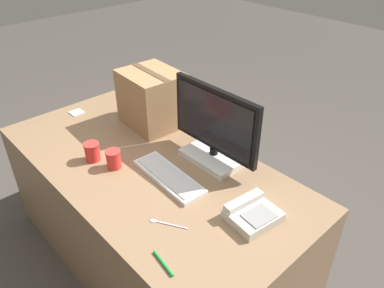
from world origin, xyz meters
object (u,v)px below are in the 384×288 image
object	(u,v)px
pen_marker	(163,263)
paper_cup_right	(114,159)
paper_cup_left	(92,152)
cardboard_box	(152,99)
sticky_note_pad	(77,112)
spoon	(163,223)
keyboard	(169,176)
monitor	(214,131)
desk_phone	(252,214)

from	to	relation	value
pen_marker	paper_cup_right	bearing A→B (deg)	170.85
paper_cup_left	cardboard_box	xyz separation A→B (m)	(-0.10, 0.48, 0.12)
sticky_note_pad	spoon	bearing A→B (deg)	-10.72
paper_cup_left	sticky_note_pad	world-z (taller)	paper_cup_left
keyboard	paper_cup_left	size ratio (longest dim) A/B	4.32
spoon	pen_marker	size ratio (longest dim) A/B	1.14
monitor	paper_cup_right	bearing A→B (deg)	-124.75
desk_phone	sticky_note_pad	distance (m)	1.41
paper_cup_left	paper_cup_right	world-z (taller)	paper_cup_left
keyboard	cardboard_box	bearing A→B (deg)	153.16
spoon	cardboard_box	bearing A→B (deg)	-65.14
keyboard	paper_cup_left	distance (m)	0.44
sticky_note_pad	keyboard	bearing A→B (deg)	-0.17
paper_cup_right	cardboard_box	xyz separation A→B (m)	(-0.23, 0.43, 0.12)
keyboard	spoon	bearing A→B (deg)	-41.12
cardboard_box	pen_marker	xyz separation A→B (m)	(0.89, -0.64, -0.16)
paper_cup_left	sticky_note_pad	bearing A→B (deg)	160.29
monitor	pen_marker	distance (m)	0.75
paper_cup_left	cardboard_box	distance (m)	0.50
monitor	spoon	world-z (taller)	monitor
keyboard	spoon	xyz separation A→B (m)	(0.22, -0.22, -0.01)
monitor	paper_cup_right	world-z (taller)	monitor
desk_phone	spoon	bearing A→B (deg)	-121.36
paper_cup_right	cardboard_box	world-z (taller)	cardboard_box
paper_cup_left	sticky_note_pad	size ratio (longest dim) A/B	1.28
keyboard	paper_cup_right	xyz separation A→B (m)	(-0.27, -0.15, 0.04)
paper_cup_left	pen_marker	xyz separation A→B (m)	(0.79, -0.16, -0.05)
keyboard	desk_phone	world-z (taller)	desk_phone
spoon	cardboard_box	distance (m)	0.89
paper_cup_left	pen_marker	size ratio (longest dim) A/B	0.74
desk_phone	paper_cup_left	bearing A→B (deg)	-155.11
paper_cup_right	desk_phone	bearing A→B (deg)	17.62
paper_cup_left	spoon	world-z (taller)	paper_cup_left
paper_cup_right	cardboard_box	distance (m)	0.51
cardboard_box	keyboard	bearing A→B (deg)	-30.15
spoon	keyboard	bearing A→B (deg)	-74.39
spoon	paper_cup_left	bearing A→B (deg)	-32.30
cardboard_box	paper_cup_right	bearing A→B (deg)	-62.11
monitor	keyboard	world-z (taller)	monitor
desk_phone	keyboard	bearing A→B (deg)	-162.61
paper_cup_left	spoon	bearing A→B (deg)	-2.34
monitor	paper_cup_left	world-z (taller)	monitor
desk_phone	sticky_note_pad	world-z (taller)	desk_phone
cardboard_box	paper_cup_left	bearing A→B (deg)	-78.69
desk_phone	sticky_note_pad	size ratio (longest dim) A/B	2.89
paper_cup_right	spoon	distance (m)	0.50
cardboard_box	sticky_note_pad	world-z (taller)	cardboard_box
desk_phone	pen_marker	bearing A→B (deg)	-91.94
desk_phone	paper_cup_left	distance (m)	0.91
monitor	sticky_note_pad	size ratio (longest dim) A/B	6.91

